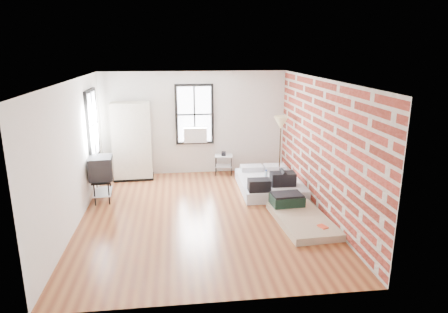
{
  "coord_description": "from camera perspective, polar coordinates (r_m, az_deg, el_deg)",
  "views": [
    {
      "loc": [
        -0.49,
        -7.77,
        3.41
      ],
      "look_at": [
        0.48,
        0.3,
        1.18
      ],
      "focal_mm": 32.0,
      "sensor_mm": 36.0,
      "label": 1
    }
  ],
  "objects": [
    {
      "name": "wardrobe",
      "position": [
        10.76,
        -13.01,
        2.11
      ],
      "size": [
        1.06,
        0.64,
        2.04
      ],
      "rotation": [
        0.0,
        0.0,
        0.04
      ],
      "color": "black",
      "rests_on": "ground"
    },
    {
      "name": "side_table",
      "position": [
        10.98,
        -0.05,
        -0.41
      ],
      "size": [
        0.53,
        0.45,
        0.64
      ],
      "rotation": [
        0.0,
        0.0,
        -0.14
      ],
      "color": "black",
      "rests_on": "ground"
    },
    {
      "name": "tv_stand",
      "position": [
        9.44,
        -17.12,
        -1.77
      ],
      "size": [
        0.57,
        0.77,
        1.03
      ],
      "rotation": [
        0.0,
        0.0,
        0.09
      ],
      "color": "black",
      "rests_on": "ground"
    },
    {
      "name": "mattress_main",
      "position": [
        9.94,
        6.51,
        -3.75
      ],
      "size": [
        1.49,
        2.0,
        0.64
      ],
      "rotation": [
        0.0,
        0.0,
        -0.01
      ],
      "color": "silver",
      "rests_on": "ground"
    },
    {
      "name": "floor_lamp",
      "position": [
        10.29,
        8.13,
        4.34
      ],
      "size": [
        0.37,
        0.37,
        1.71
      ],
      "color": "black",
      "rests_on": "ground"
    },
    {
      "name": "room_shell",
      "position": [
        8.33,
        -1.78,
        3.77
      ],
      "size": [
        5.02,
        6.02,
        2.8
      ],
      "color": "silver",
      "rests_on": "ground"
    },
    {
      "name": "ground",
      "position": [
        8.5,
        -3.03,
        -8.32
      ],
      "size": [
        6.0,
        6.0,
        0.0
      ],
      "primitive_type": "plane",
      "color": "brown",
      "rests_on": "ground"
    },
    {
      "name": "mattress_bare",
      "position": [
        8.34,
        10.6,
        -8.18
      ],
      "size": [
        1.08,
        1.88,
        0.39
      ],
      "rotation": [
        0.0,
        0.0,
        0.07
      ],
      "color": "tan",
      "rests_on": "ground"
    }
  ]
}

